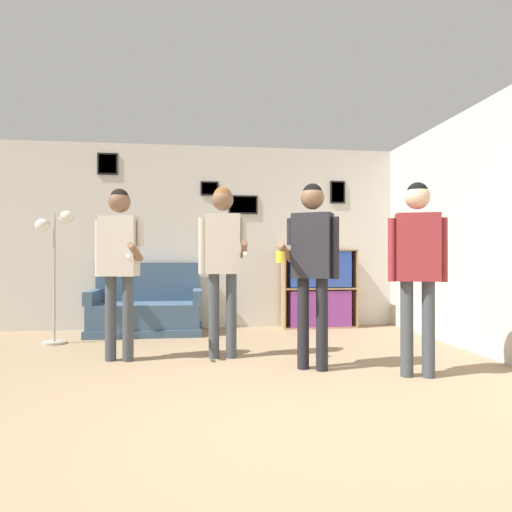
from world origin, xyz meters
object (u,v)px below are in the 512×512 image
object	(u,v)px
person_watcher_holding_cup	(312,254)
person_player_foreground_center	(223,251)
person_spectator_near_bookshelf	(417,257)
person_player_foreground_left	(119,254)
bookshelf	(319,289)
couch	(147,311)
floor_lamp	(54,250)
drinking_cup	(308,245)

from	to	relation	value
person_watcher_holding_cup	person_player_foreground_center	bearing A→B (deg)	143.28
person_spectator_near_bookshelf	person_player_foreground_left	bearing A→B (deg)	160.38
person_player_foreground_center	person_player_foreground_left	bearing A→B (deg)	-179.92
bookshelf	person_player_foreground_left	xyz separation A→B (m)	(-2.57, -1.88, 0.49)
person_spectator_near_bookshelf	person_player_foreground_center	bearing A→B (deg)	149.79
couch	floor_lamp	bearing A→B (deg)	-147.18
couch	person_watcher_holding_cup	xyz separation A→B (m)	(1.76, -2.29, 0.76)
floor_lamp	person_spectator_near_bookshelf	world-z (taller)	person_spectator_near_bookshelf
bookshelf	drinking_cup	size ratio (longest dim) A/B	9.76
person_player_foreground_center	person_spectator_near_bookshelf	bearing A→B (deg)	-30.21
person_spectator_near_bookshelf	drinking_cup	size ratio (longest dim) A/B	14.25
bookshelf	person_watcher_holding_cup	world-z (taller)	person_watcher_holding_cup
person_spectator_near_bookshelf	couch	bearing A→B (deg)	134.53
person_player_foreground_center	drinking_cup	size ratio (longest dim) A/B	14.90
person_player_foreground_left	person_player_foreground_center	distance (m)	1.04
couch	bookshelf	xyz separation A→B (m)	(2.49, 0.19, 0.27)
person_player_foreground_left	floor_lamp	bearing A→B (deg)	132.12
person_player_foreground_center	person_watcher_holding_cup	bearing A→B (deg)	-36.72
person_player_foreground_center	drinking_cup	xyz separation A→B (m)	(1.36, 1.88, 0.12)
floor_lamp	person_player_foreground_left	bearing A→B (deg)	-47.88
bookshelf	drinking_cup	bearing A→B (deg)	179.70
person_player_foreground_left	person_player_foreground_center	xyz separation A→B (m)	(1.04, 0.00, 0.03)
couch	person_watcher_holding_cup	bearing A→B (deg)	-52.45
bookshelf	floor_lamp	world-z (taller)	floor_lamp
couch	person_player_foreground_center	world-z (taller)	person_player_foreground_center
floor_lamp	person_player_foreground_left	distance (m)	1.39
drinking_cup	floor_lamp	bearing A→B (deg)	-165.76
couch	bookshelf	distance (m)	2.51
person_player_foreground_left	drinking_cup	size ratio (longest dim) A/B	14.56
person_player_foreground_left	couch	bearing A→B (deg)	87.19
floor_lamp	person_watcher_holding_cup	size ratio (longest dim) A/B	0.93
bookshelf	person_player_foreground_left	distance (m)	3.22
drinking_cup	person_player_foreground_left	bearing A→B (deg)	-141.92
person_player_foreground_center	person_spectator_near_bookshelf	distance (m)	1.91
bookshelf	person_player_foreground_center	world-z (taller)	person_player_foreground_center
couch	floor_lamp	size ratio (longest dim) A/B	0.94
person_watcher_holding_cup	couch	bearing A→B (deg)	127.55
person_player_foreground_left	person_spectator_near_bookshelf	world-z (taller)	person_player_foreground_left
floor_lamp	person_player_foreground_center	xyz separation A→B (m)	(1.97, -1.03, -0.02)
bookshelf	person_player_foreground_center	bearing A→B (deg)	-129.20
bookshelf	drinking_cup	world-z (taller)	drinking_cup
bookshelf	floor_lamp	xyz separation A→B (m)	(-3.51, -0.85, 0.55)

